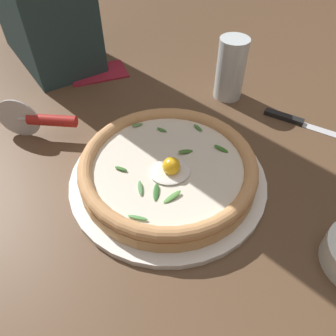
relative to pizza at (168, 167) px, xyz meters
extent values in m
cube|color=brown|center=(-0.01, 0.00, -0.05)|extent=(2.40, 2.40, 0.03)
cylinder|color=white|center=(0.00, 0.00, -0.03)|extent=(0.34, 0.34, 0.01)
cylinder|color=tan|center=(0.00, 0.00, -0.01)|extent=(0.30, 0.30, 0.02)
torus|color=tan|center=(0.00, 0.00, 0.01)|extent=(0.30, 0.30, 0.02)
cylinder|color=white|center=(0.00, 0.00, 0.00)|extent=(0.26, 0.26, 0.00)
ellipsoid|color=white|center=(0.00, 0.02, 0.01)|extent=(0.07, 0.06, 0.01)
sphere|color=yellow|center=(0.00, 0.02, 0.02)|extent=(0.03, 0.03, 0.03)
ellipsoid|color=#589B44|center=(0.01, 0.07, 0.01)|extent=(0.03, 0.02, 0.01)
ellipsoid|color=#50964E|center=(0.07, 0.09, 0.01)|extent=(0.03, 0.02, 0.01)
ellipsoid|color=#316D21|center=(-0.10, -0.01, 0.01)|extent=(0.02, 0.03, 0.01)
ellipsoid|color=#428133|center=(-0.01, -0.09, 0.01)|extent=(0.02, 0.02, 0.00)
ellipsoid|color=#3F7833|center=(-0.08, -0.08, 0.01)|extent=(0.02, 0.02, 0.01)
ellipsoid|color=#3D803A|center=(0.04, 0.05, 0.01)|extent=(0.02, 0.03, 0.01)
ellipsoid|color=#38702E|center=(0.08, -0.01, 0.01)|extent=(0.02, 0.02, 0.00)
ellipsoid|color=#498747|center=(0.06, 0.04, 0.01)|extent=(0.01, 0.03, 0.01)
ellipsoid|color=#5C8C4D|center=(0.03, -0.12, 0.01)|extent=(0.02, 0.01, 0.01)
ellipsoid|color=#3F712A|center=(-0.04, -0.02, 0.01)|extent=(0.03, 0.01, 0.01)
cylinder|color=silver|center=(0.25, -0.20, 0.01)|extent=(0.08, 0.03, 0.08)
cylinder|color=silver|center=(0.24, -0.20, 0.01)|extent=(0.02, 0.01, 0.01)
cylinder|color=#AC211D|center=(0.18, -0.18, 0.01)|extent=(0.10, 0.06, 0.02)
cube|color=black|center=(-0.29, -0.10, -0.03)|extent=(0.07, 0.07, 0.01)
cylinder|color=silver|center=(-0.21, -0.22, 0.03)|extent=(0.06, 0.06, 0.14)
cylinder|color=#E4D078|center=(-0.21, -0.22, -0.01)|extent=(0.06, 0.06, 0.05)
cube|color=maroon|center=(0.06, -0.41, -0.03)|extent=(0.15, 0.10, 0.01)
camera|label=1|loc=(0.11, 0.37, 0.40)|focal=34.76mm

